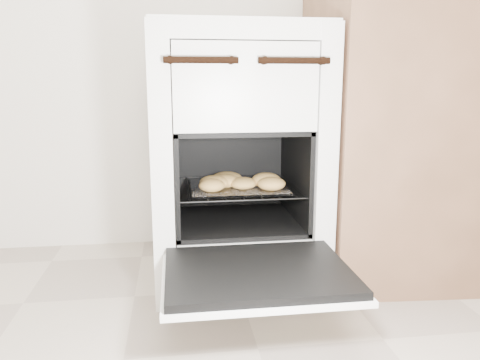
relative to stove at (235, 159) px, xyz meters
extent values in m
cube|color=white|center=(0.00, 0.01, 0.01)|extent=(0.54, 0.57, 0.83)
cylinder|color=black|center=(-0.13, -0.29, 0.31)|extent=(0.20, 0.02, 0.02)
cylinder|color=black|center=(0.13, -0.29, 0.31)|extent=(0.20, 0.02, 0.02)
cube|color=black|center=(0.00, -0.45, -0.22)|extent=(0.47, 0.36, 0.02)
cube|color=white|center=(0.00, -0.45, -0.23)|extent=(0.48, 0.38, 0.01)
cylinder|color=black|center=(-0.19, -0.06, -0.08)|extent=(0.01, 0.38, 0.01)
cylinder|color=black|center=(0.19, -0.06, -0.08)|extent=(0.01, 0.38, 0.01)
cylinder|color=black|center=(0.00, -0.24, -0.08)|extent=(0.39, 0.01, 0.01)
cylinder|color=black|center=(0.00, 0.12, -0.08)|extent=(0.39, 0.01, 0.01)
cylinder|color=black|center=(-0.16, -0.06, -0.08)|extent=(0.01, 0.36, 0.01)
cylinder|color=black|center=(-0.11, -0.06, -0.08)|extent=(0.01, 0.36, 0.01)
cylinder|color=black|center=(-0.05, -0.06, -0.08)|extent=(0.01, 0.36, 0.01)
cylinder|color=black|center=(0.00, -0.06, -0.08)|extent=(0.01, 0.36, 0.01)
cylinder|color=black|center=(0.05, -0.06, -0.08)|extent=(0.01, 0.36, 0.01)
cylinder|color=black|center=(0.11, -0.06, -0.08)|extent=(0.01, 0.36, 0.01)
cylinder|color=black|center=(0.16, -0.06, -0.08)|extent=(0.01, 0.36, 0.01)
cube|color=white|center=(0.00, -0.08, -0.08)|extent=(0.31, 0.27, 0.01)
ellipsoid|color=tan|center=(-0.09, -0.15, -0.06)|extent=(0.11, 0.11, 0.04)
ellipsoid|color=tan|center=(0.10, -0.15, -0.05)|extent=(0.13, 0.13, 0.04)
ellipsoid|color=tan|center=(-0.04, -0.09, -0.05)|extent=(0.12, 0.12, 0.04)
ellipsoid|color=tan|center=(0.09, -0.11, -0.05)|extent=(0.13, 0.13, 0.05)
ellipsoid|color=tan|center=(0.01, -0.12, -0.06)|extent=(0.11, 0.11, 0.04)
ellipsoid|color=tan|center=(-0.08, -0.11, -0.05)|extent=(0.12, 0.12, 0.04)
ellipsoid|color=tan|center=(-0.03, -0.05, -0.05)|extent=(0.11, 0.11, 0.04)
cube|color=brown|center=(0.80, 0.00, 0.10)|extent=(1.05, 0.74, 1.01)
camera|label=1|loc=(-0.20, -1.56, 0.26)|focal=35.00mm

